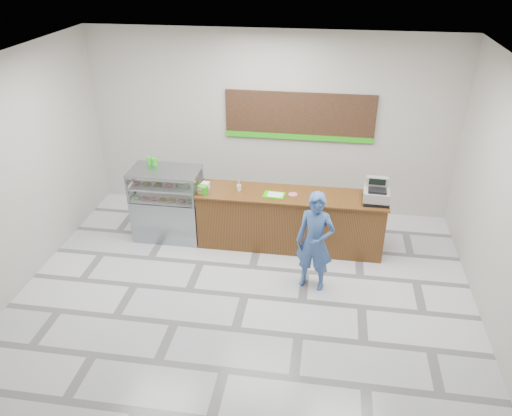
# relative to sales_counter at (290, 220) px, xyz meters

# --- Properties ---
(floor) EXTENTS (7.00, 7.00, 0.00)m
(floor) POSITION_rel_sales_counter_xyz_m (-0.55, -1.55, -0.52)
(floor) COLOR silver
(floor) RESTS_ON ground
(back_wall) EXTENTS (7.00, 0.00, 7.00)m
(back_wall) POSITION_rel_sales_counter_xyz_m (-0.55, 1.45, 1.23)
(back_wall) COLOR #BAB5AB
(back_wall) RESTS_ON floor
(ceiling) EXTENTS (7.00, 7.00, 0.00)m
(ceiling) POSITION_rel_sales_counter_xyz_m (-0.55, -1.55, 2.98)
(ceiling) COLOR silver
(ceiling) RESTS_ON back_wall
(sales_counter) EXTENTS (3.26, 0.76, 1.03)m
(sales_counter) POSITION_rel_sales_counter_xyz_m (0.00, 0.00, 0.00)
(sales_counter) COLOR brown
(sales_counter) RESTS_ON floor
(display_case) EXTENTS (1.22, 0.72, 1.33)m
(display_case) POSITION_rel_sales_counter_xyz_m (-2.22, -0.00, 0.16)
(display_case) COLOR gray
(display_case) RESTS_ON floor
(menu_board) EXTENTS (2.80, 0.06, 0.90)m
(menu_board) POSITION_rel_sales_counter_xyz_m (-0.00, 1.41, 1.42)
(menu_board) COLOR black
(menu_board) RESTS_ON back_wall
(cash_register) EXTENTS (0.44, 0.46, 0.40)m
(cash_register) POSITION_rel_sales_counter_xyz_m (1.41, -0.06, 0.66)
(cash_register) COLOR black
(cash_register) RESTS_ON sales_counter
(card_terminal) EXTENTS (0.13, 0.19, 0.04)m
(card_terminal) POSITION_rel_sales_counter_xyz_m (0.40, -0.10, 0.53)
(card_terminal) COLOR black
(card_terminal) RESTS_ON sales_counter
(serving_tray) EXTENTS (0.38, 0.29, 0.02)m
(serving_tray) POSITION_rel_sales_counter_xyz_m (-0.28, -0.10, 0.52)
(serving_tray) COLOR #27D600
(serving_tray) RESTS_ON sales_counter
(napkin_box) EXTENTS (0.15, 0.15, 0.11)m
(napkin_box) POSITION_rel_sales_counter_xyz_m (-1.50, -0.01, 0.57)
(napkin_box) COLOR white
(napkin_box) RESTS_ON sales_counter
(straw_cup) EXTENTS (0.07, 0.07, 0.11)m
(straw_cup) POSITION_rel_sales_counter_xyz_m (-0.90, 0.00, 0.57)
(straw_cup) COLOR silver
(straw_cup) RESTS_ON sales_counter
(promo_box) EXTENTS (0.19, 0.16, 0.15)m
(promo_box) POSITION_rel_sales_counter_xyz_m (-1.50, -0.21, 0.59)
(promo_box) COLOR green
(promo_box) RESTS_ON sales_counter
(donut_decal) EXTENTS (0.16, 0.16, 0.00)m
(donut_decal) POSITION_rel_sales_counter_xyz_m (0.03, -0.00, 0.52)
(donut_decal) COLOR #DB677F
(donut_decal) RESTS_ON sales_counter
(green_cup_left) EXTENTS (0.09, 0.09, 0.14)m
(green_cup_left) POSITION_rel_sales_counter_xyz_m (-2.56, 0.21, 0.88)
(green_cup_left) COLOR green
(green_cup_left) RESTS_ON display_case
(green_cup_right) EXTENTS (0.08, 0.08, 0.13)m
(green_cup_right) POSITION_rel_sales_counter_xyz_m (-2.45, 0.19, 0.88)
(green_cup_right) COLOR green
(green_cup_right) RESTS_ON display_case
(customer) EXTENTS (0.66, 0.51, 1.63)m
(customer) POSITION_rel_sales_counter_xyz_m (0.47, -1.12, 0.30)
(customer) COLOR #375894
(customer) RESTS_ON floor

